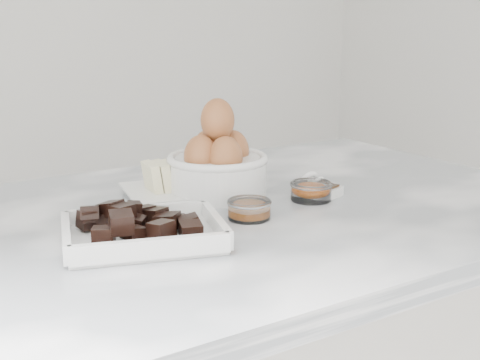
% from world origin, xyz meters
% --- Properties ---
extents(marble_slab, '(1.20, 0.80, 0.04)m').
position_xyz_m(marble_slab, '(0.00, 0.00, 0.92)').
color(marble_slab, white).
rests_on(marble_slab, cabinet).
extents(chocolate_dish, '(0.28, 0.24, 0.06)m').
position_xyz_m(chocolate_dish, '(-0.22, -0.08, 0.96)').
color(chocolate_dish, white).
rests_on(chocolate_dish, marble_slab).
extents(butter_plate, '(0.19, 0.19, 0.07)m').
position_xyz_m(butter_plate, '(-0.07, 0.13, 0.96)').
color(butter_plate, white).
rests_on(butter_plate, marble_slab).
extents(sugar_ramekin, '(0.09, 0.09, 0.05)m').
position_xyz_m(sugar_ramekin, '(-0.02, 0.16, 0.97)').
color(sugar_ramekin, white).
rests_on(sugar_ramekin, marble_slab).
extents(egg_bowl, '(0.19, 0.19, 0.18)m').
position_xyz_m(egg_bowl, '(0.01, 0.09, 1.00)').
color(egg_bowl, white).
rests_on(egg_bowl, marble_slab).
extents(honey_bowl, '(0.08, 0.08, 0.03)m').
position_xyz_m(honey_bowl, '(-0.02, -0.07, 0.96)').
color(honey_bowl, white).
rests_on(honey_bowl, marble_slab).
extents(zest_bowl, '(0.08, 0.08, 0.03)m').
position_xyz_m(zest_bowl, '(0.13, -0.03, 0.96)').
color(zest_bowl, white).
rests_on(zest_bowl, marble_slab).
extents(vanilla_spoon, '(0.06, 0.07, 0.04)m').
position_xyz_m(vanilla_spoon, '(0.17, -0.03, 0.95)').
color(vanilla_spoon, white).
rests_on(vanilla_spoon, marble_slab).
extents(salt_spoon, '(0.05, 0.07, 0.04)m').
position_xyz_m(salt_spoon, '(0.18, 0.01, 0.95)').
color(salt_spoon, white).
rests_on(salt_spoon, marble_slab).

